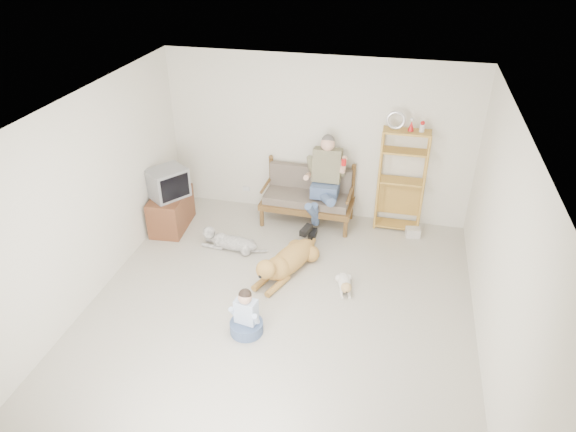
% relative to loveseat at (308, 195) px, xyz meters
% --- Properties ---
extents(floor, '(5.50, 5.50, 0.00)m').
position_rel_loveseat_xyz_m(floor, '(0.08, -2.43, -0.49)').
color(floor, beige).
rests_on(floor, ground).
extents(ceiling, '(5.50, 5.50, 0.00)m').
position_rel_loveseat_xyz_m(ceiling, '(0.08, -2.43, 2.21)').
color(ceiling, white).
rests_on(ceiling, ground).
extents(wall_back, '(5.00, 0.00, 5.00)m').
position_rel_loveseat_xyz_m(wall_back, '(0.08, 0.32, 0.86)').
color(wall_back, beige).
rests_on(wall_back, ground).
extents(wall_front, '(5.00, 0.00, 5.00)m').
position_rel_loveseat_xyz_m(wall_front, '(0.08, -5.18, 0.86)').
color(wall_front, beige).
rests_on(wall_front, ground).
extents(wall_left, '(0.00, 5.50, 5.50)m').
position_rel_loveseat_xyz_m(wall_left, '(-2.42, -2.43, 0.86)').
color(wall_left, beige).
rests_on(wall_left, ground).
extents(wall_right, '(0.00, 5.50, 5.50)m').
position_rel_loveseat_xyz_m(wall_right, '(2.58, -2.43, 0.86)').
color(wall_right, beige).
rests_on(wall_right, ground).
extents(loveseat, '(1.52, 0.74, 0.95)m').
position_rel_loveseat_xyz_m(loveseat, '(0.00, 0.00, 0.00)').
color(loveseat, brown).
rests_on(loveseat, ground).
extents(man, '(0.59, 0.85, 1.38)m').
position_rel_loveseat_xyz_m(man, '(0.27, -0.22, 0.23)').
color(man, '#495787').
rests_on(man, loveseat).
extents(etagere, '(0.75, 0.33, 1.99)m').
position_rel_loveseat_xyz_m(etagere, '(1.47, 0.12, 0.39)').
color(etagere, gold).
rests_on(etagere, ground).
extents(book_stack, '(0.25, 0.20, 0.14)m').
position_rel_loveseat_xyz_m(book_stack, '(1.76, -0.12, -0.41)').
color(book_stack, silver).
rests_on(book_stack, ground).
extents(tv_stand, '(0.57, 0.94, 0.60)m').
position_rel_loveseat_xyz_m(tv_stand, '(-2.15, -0.72, -0.19)').
color(tv_stand, brown).
rests_on(tv_stand, ground).
extents(crt_tv, '(0.70, 0.72, 0.47)m').
position_rel_loveseat_xyz_m(crt_tv, '(-2.12, -0.76, 0.35)').
color(crt_tv, gray).
rests_on(crt_tv, tv_stand).
extents(wall_outlet, '(0.12, 0.02, 0.08)m').
position_rel_loveseat_xyz_m(wall_outlet, '(-1.17, 0.30, -0.19)').
color(wall_outlet, silver).
rests_on(wall_outlet, ground).
extents(golden_retriever, '(0.77, 1.52, 0.48)m').
position_rel_loveseat_xyz_m(golden_retriever, '(-0.01, -1.54, -0.29)').
color(golden_retriever, '#BF8D42').
rests_on(golden_retriever, ground).
extents(shaggy_dog, '(1.11, 0.32, 0.33)m').
position_rel_loveseat_xyz_m(shaggy_dog, '(-1.03, -1.13, -0.35)').
color(shaggy_dog, white).
rests_on(shaggy_dog, ground).
extents(terrier, '(0.26, 0.60, 0.23)m').
position_rel_loveseat_xyz_m(terrier, '(0.87, -1.74, -0.39)').
color(terrier, silver).
rests_on(terrier, ground).
extents(child, '(0.42, 0.42, 0.66)m').
position_rel_loveseat_xyz_m(child, '(-0.21, -2.83, -0.25)').
color(child, '#495787').
rests_on(child, ground).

